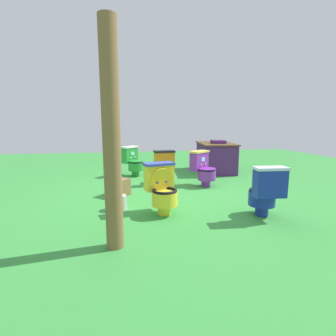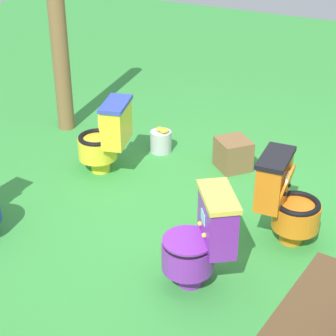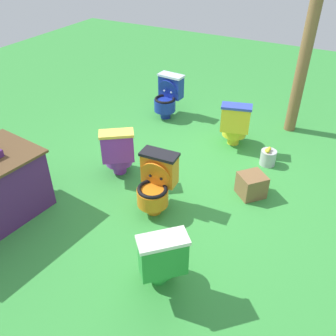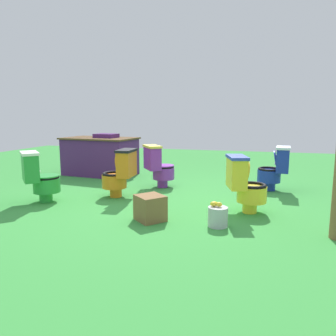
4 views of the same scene
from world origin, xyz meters
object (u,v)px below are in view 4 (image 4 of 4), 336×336
Objects in this scene: toilet_orange at (120,173)px; vendor_table at (100,156)px; toilet_blue at (275,168)px; toilet_purple at (159,166)px; lemon_bucket at (218,216)px; toilet_yellow at (245,184)px; small_crate at (150,208)px; toilet_green at (39,177)px.

toilet_orange is 1.99m from vendor_table.
toilet_blue is 2.49m from toilet_orange.
toilet_purple reaches higher than lemon_bucket.
toilet_yellow reaches higher than small_crate.
toilet_yellow is at bearing 30.74° from small_crate.
toilet_blue is at bearing -9.14° from vendor_table.
vendor_table is at bearing 137.19° from lemon_bucket.
vendor_table is at bearing 127.51° from small_crate.
toilet_yellow is at bearing 167.07° from toilet_blue.
toilet_green is at bearing 169.27° from small_crate.
toilet_purple is at bearing 102.56° from toilet_blue.
vendor_table reaches higher than toilet_yellow.
small_crate is at bearing -75.07° from toilet_yellow.
small_crate is (-1.46, -2.00, -0.22)m from toilet_blue.
toilet_orange is 1.00× the size of toilet_yellow.
toilet_orange and toilet_purple have the same top height.
lemon_bucket is (1.22, -1.71, -0.25)m from toilet_purple.
vendor_table is (-1.16, 1.62, 0.02)m from toilet_orange.
toilet_green and toilet_purple have the same top height.
toilet_purple is at bearing 104.16° from small_crate.
toilet_blue reaches higher than lemon_bucket.
toilet_yellow is (1.83, -0.31, 0.00)m from toilet_orange.
toilet_yellow is (2.79, 0.29, 0.00)m from toilet_green.
lemon_bucket is (-0.68, -1.99, -0.26)m from toilet_blue.
toilet_purple is 1.84m from toilet_yellow.
lemon_bucket is at bearing -42.81° from vendor_table.
toilet_yellow is at bearing 51.58° from toilet_green.
toilet_purple is 1.00× the size of toilet_yellow.
small_crate is at bearing -179.56° from lemon_bucket.
toilet_blue is 3.62m from toilet_green.
toilet_yellow is at bearing -32.72° from vendor_table.
vendor_table reaches higher than toilet_purple.
toilet_orange is 0.47× the size of vendor_table.
toilet_blue is 0.47× the size of vendor_table.
toilet_purple and toilet_yellow have the same top height.
small_crate is (0.79, -0.93, -0.22)m from toilet_orange.
toilet_green is 2.81m from toilet_yellow.
vendor_table is 5.61× the size of lemon_bucket.
toilet_green is at bearing -79.86° from toilet_purple.
small_crate is at bearing 147.84° from toilet_blue.
toilet_purple is at bearing -28.67° from vendor_table.
vendor_table is (-0.20, 2.21, 0.02)m from toilet_green.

